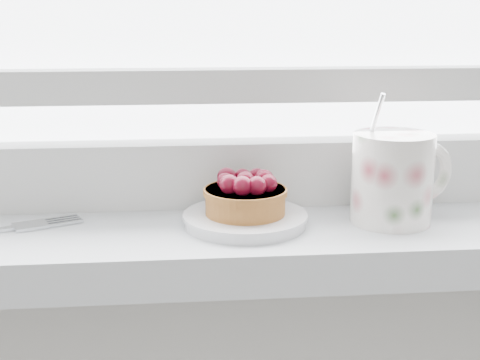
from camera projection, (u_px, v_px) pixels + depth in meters
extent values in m
cube|color=silver|center=(230.00, 240.00, 0.68)|extent=(1.60, 0.20, 0.04)
cube|color=silver|center=(225.00, 172.00, 0.73)|extent=(1.30, 0.05, 0.07)
cube|color=silver|center=(224.00, 85.00, 0.71)|extent=(1.30, 0.04, 0.04)
cylinder|color=silver|center=(245.00, 219.00, 0.66)|extent=(0.12, 0.12, 0.01)
cylinder|color=brown|center=(245.00, 201.00, 0.66)|extent=(0.08, 0.08, 0.03)
cylinder|color=brown|center=(245.00, 192.00, 0.66)|extent=(0.08, 0.08, 0.01)
sphere|color=#430411|center=(245.00, 181.00, 0.65)|extent=(0.02, 0.02, 0.02)
sphere|color=#430411|center=(264.00, 179.00, 0.66)|extent=(0.02, 0.02, 0.02)
sphere|color=#430411|center=(257.00, 177.00, 0.67)|extent=(0.02, 0.02, 0.02)
sphere|color=#430411|center=(243.00, 177.00, 0.67)|extent=(0.02, 0.02, 0.02)
sphere|color=#430411|center=(227.00, 177.00, 0.67)|extent=(0.02, 0.02, 0.02)
sphere|color=#430411|center=(225.00, 181.00, 0.66)|extent=(0.02, 0.02, 0.02)
sphere|color=#430411|center=(229.00, 184.00, 0.64)|extent=(0.02, 0.02, 0.02)
sphere|color=#430411|center=(242.00, 186.00, 0.63)|extent=(0.02, 0.02, 0.02)
sphere|color=#430411|center=(257.00, 186.00, 0.63)|extent=(0.02, 0.02, 0.02)
sphere|color=#430411|center=(268.00, 183.00, 0.65)|extent=(0.02, 0.02, 0.02)
cylinder|color=white|center=(392.00, 178.00, 0.66)|extent=(0.10, 0.10, 0.09)
cylinder|color=black|center=(394.00, 137.00, 0.65)|extent=(0.07, 0.07, 0.01)
torus|color=white|center=(427.00, 172.00, 0.68)|extent=(0.06, 0.03, 0.06)
cylinder|color=silver|center=(375.00, 120.00, 0.66)|extent=(0.02, 0.02, 0.06)
cube|color=silver|center=(3.00, 230.00, 0.65)|extent=(0.02, 0.02, 0.00)
cube|color=silver|center=(30.00, 226.00, 0.66)|extent=(0.04, 0.04, 0.00)
cube|color=silver|center=(65.00, 223.00, 0.66)|extent=(0.03, 0.02, 0.00)
cube|color=silver|center=(64.00, 222.00, 0.67)|extent=(0.03, 0.02, 0.00)
cube|color=silver|center=(62.00, 220.00, 0.67)|extent=(0.03, 0.02, 0.00)
cube|color=silver|center=(60.00, 218.00, 0.68)|extent=(0.03, 0.02, 0.00)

